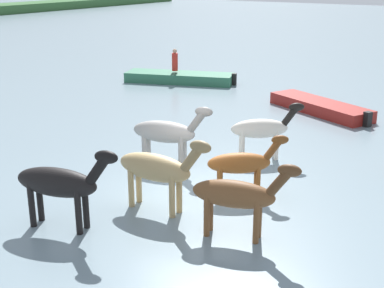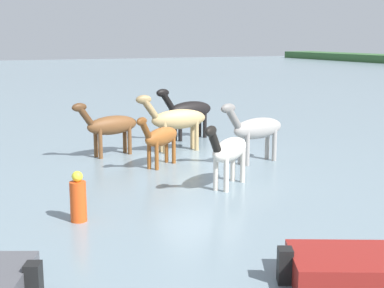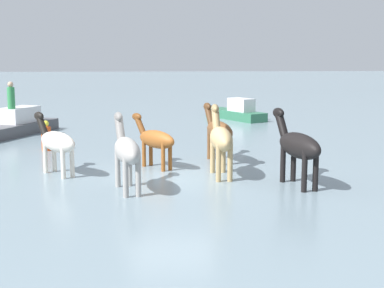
{
  "view_description": "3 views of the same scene",
  "coord_description": "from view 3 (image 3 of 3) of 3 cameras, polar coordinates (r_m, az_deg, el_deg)",
  "views": [
    {
      "loc": [
        -11.34,
        -7.52,
        5.85
      ],
      "look_at": [
        0.47,
        0.1,
        1.2
      ],
      "focal_mm": 49.32,
      "sensor_mm": 36.0,
      "label": 1
    },
    {
      "loc": [
        16.15,
        -7.35,
        4.0
      ],
      "look_at": [
        0.6,
        -0.45,
        0.66
      ],
      "focal_mm": 51.07,
      "sensor_mm": 36.0,
      "label": 2
    },
    {
      "loc": [
        0.36,
        16.65,
        3.76
      ],
      "look_at": [
        -0.64,
        -0.45,
        0.94
      ],
      "focal_mm": 53.57,
      "sensor_mm": 36.0,
      "label": 3
    }
  ],
  "objects": [
    {
      "name": "horse_gray_outer",
      "position": [
        17.78,
        -13.35,
        0.21
      ],
      "size": [
        1.74,
        2.09,
        1.84
      ],
      "rotation": [
        0.0,
        0.0,
        5.37
      ],
      "color": "silver",
      "rests_on": "ground_plane"
    },
    {
      "name": "horse_dun_straggler",
      "position": [
        17.08,
        2.87,
        0.51
      ],
      "size": [
        0.71,
        2.66,
        2.07
      ],
      "rotation": [
        0.0,
        0.0,
        4.76
      ],
      "color": "tan",
      "rests_on": "ground_plane"
    },
    {
      "name": "person_helmsman_aft",
      "position": [
        26.23,
        -17.57,
        4.55
      ],
      "size": [
        0.32,
        0.32,
        1.19
      ],
      "color": "#338C4C",
      "rests_on": "boat_launch_far"
    },
    {
      "name": "horse_mid_herd",
      "position": [
        18.35,
        -3.69,
        0.47
      ],
      "size": [
        1.59,
        1.94,
        1.69
      ],
      "rotation": [
        0.0,
        0.0,
        5.36
      ],
      "color": "brown",
      "rests_on": "ground_plane"
    },
    {
      "name": "horse_chestnut_trailing",
      "position": [
        16.13,
        10.48,
        -0.14
      ],
      "size": [
        1.12,
        2.67,
        2.07
      ],
      "rotation": [
        0.0,
        0.0,
        4.97
      ],
      "color": "black",
      "rests_on": "ground_plane"
    },
    {
      "name": "buoy_channel_marker",
      "position": [
        22.27,
        -14.32,
        0.67
      ],
      "size": [
        0.36,
        0.36,
        1.14
      ],
      "color": "#E54C19",
      "rests_on": "ground_plane"
    },
    {
      "name": "horse_dark_mare",
      "position": [
        15.39,
        -6.53,
        -0.63
      ],
      "size": [
        1.06,
        2.6,
        2.01
      ],
      "rotation": [
        0.0,
        0.0,
        4.95
      ],
      "color": "#9E9993",
      "rests_on": "ground_plane"
    },
    {
      "name": "horse_pinto_flank",
      "position": [
        19.42,
        2.66,
        1.33
      ],
      "size": [
        1.05,
        2.46,
        1.91
      ],
      "rotation": [
        0.0,
        0.0,
        4.98
      ],
      "color": "brown",
      "rests_on": "ground_plane"
    },
    {
      "name": "boat_tender_starboard",
      "position": [
        31.49,
        4.44,
        3.04
      ],
      "size": [
        3.03,
        4.11,
        1.32
      ],
      "rotation": [
        0.0,
        0.0,
        2.09
      ],
      "color": "#2D6B4C",
      "rests_on": "ground_plane"
    },
    {
      "name": "ground_plane",
      "position": [
        17.07,
        -2.06,
        -3.38
      ],
      "size": [
        169.2,
        169.2,
        0.0
      ],
      "primitive_type": "plane",
      "color": "gray"
    },
    {
      "name": "boat_launch_far",
      "position": [
        26.71,
        -17.44,
        1.53
      ],
      "size": [
        3.46,
        5.44,
        1.36
      ],
      "rotation": [
        0.0,
        0.0,
        4.3
      ],
      "color": "#4C4C51",
      "rests_on": "ground_plane"
    }
  ]
}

